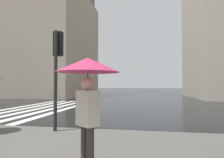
# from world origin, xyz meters

# --- Properties ---
(ground_plane) EXTENTS (220.00, 220.00, 0.00)m
(ground_plane) POSITION_xyz_m (0.00, 0.00, 0.00)
(ground_plane) COLOR black
(zebra_crossing) EXTENTS (13.00, 4.50, 0.01)m
(zebra_crossing) POSITION_xyz_m (4.00, 2.10, 0.00)
(zebra_crossing) COLOR silver
(zebra_crossing) RESTS_ON ground_plane
(haussmann_block_mid) EXTENTS (15.95, 27.42, 19.86)m
(haussmann_block_mid) POSITION_xyz_m (20.48, 17.68, 9.73)
(haussmann_block_mid) COLOR tan
(haussmann_block_mid) RESTS_ON ground_plane
(traffic_signal_post) EXTENTS (0.44, 0.30, 3.42)m
(traffic_signal_post) POSITION_xyz_m (-3.44, -2.59, 2.62)
(traffic_signal_post) COLOR #232326
(traffic_signal_post) RESTS_ON sidewalk_pavement
(pedestrian_approaching_kerb) EXTENTS (1.11, 1.11, 2.02)m
(pedestrian_approaching_kerb) POSITION_xyz_m (-6.63, -4.67, 1.83)
(pedestrian_approaching_kerb) COLOR beige
(pedestrian_approaching_kerb) RESTS_ON sidewalk_pavement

